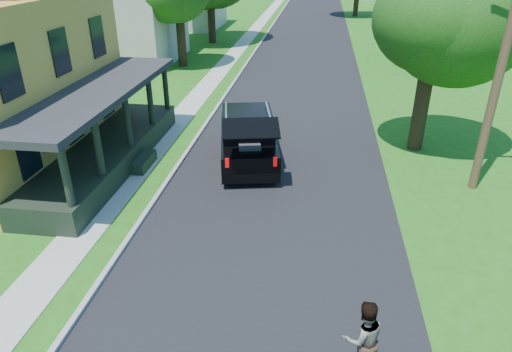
# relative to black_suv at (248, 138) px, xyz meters

# --- Properties ---
(ground) EXTENTS (140.00, 140.00, 0.00)m
(ground) POSITION_rel_black_suv_xyz_m (1.40, -7.16, -0.97)
(ground) COLOR #255911
(ground) RESTS_ON ground
(street) EXTENTS (8.00, 120.00, 0.02)m
(street) POSITION_rel_black_suv_xyz_m (1.40, 12.84, -0.97)
(street) COLOR black
(street) RESTS_ON ground
(curb) EXTENTS (0.15, 120.00, 0.12)m
(curb) POSITION_rel_black_suv_xyz_m (-2.65, 12.84, -0.97)
(curb) COLOR #979792
(curb) RESTS_ON ground
(sidewalk) EXTENTS (1.30, 120.00, 0.03)m
(sidewalk) POSITION_rel_black_suv_xyz_m (-4.20, 12.84, -0.97)
(sidewalk) COLOR gray
(sidewalk) RESTS_ON ground
(front_walk) EXTENTS (6.50, 1.20, 0.03)m
(front_walk) POSITION_rel_black_suv_xyz_m (-8.10, -1.16, -0.97)
(front_walk) COLOR gray
(front_walk) RESTS_ON ground
(neighbor_house_mid) EXTENTS (12.78, 12.78, 8.30)m
(neighbor_house_mid) POSITION_rel_black_suv_xyz_m (-12.10, 16.84, 3.22)
(neighbor_house_mid) COLOR beige
(neighbor_house_mid) RESTS_ON ground
(black_suv) EXTENTS (3.04, 5.72, 2.53)m
(black_suv) POSITION_rel_black_suv_xyz_m (0.00, 0.00, 0.00)
(black_suv) COLOR black
(black_suv) RESTS_ON ground
(skateboarder) EXTENTS (0.95, 0.84, 1.65)m
(skateboarder) POSITION_rel_black_suv_xyz_m (3.74, -10.11, 0.25)
(skateboarder) COLOR black
(skateboarder) RESTS_ON ground
(tree_right_near) EXTENTS (6.47, 6.16, 8.65)m
(tree_right_near) POSITION_rel_black_suv_xyz_m (6.85, 2.30, 4.61)
(tree_right_near) COLOR black
(tree_right_near) RESTS_ON ground
(utility_pole_near) EXTENTS (1.83, 0.30, 9.42)m
(utility_pole_near) POSITION_rel_black_suv_xyz_m (8.36, -1.16, 3.90)
(utility_pole_near) COLOR #452F20
(utility_pole_near) RESTS_ON ground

